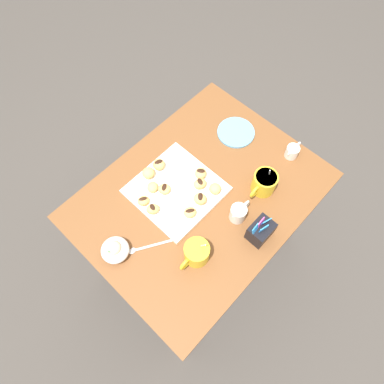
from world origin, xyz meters
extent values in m
plane|color=#423D38|center=(0.00, 0.00, 0.00)|extent=(8.00, 8.00, 0.00)
cube|color=brown|center=(0.00, 0.00, 0.72)|extent=(0.93, 0.72, 0.04)
cube|color=brown|center=(-0.41, -0.30, 0.35)|extent=(0.07, 0.07, 0.70)
cube|color=brown|center=(0.41, -0.30, 0.35)|extent=(0.07, 0.07, 0.70)
cube|color=brown|center=(-0.41, 0.30, 0.35)|extent=(0.07, 0.07, 0.70)
cube|color=brown|center=(0.41, 0.30, 0.35)|extent=(0.07, 0.07, 0.70)
cube|color=white|center=(0.05, -0.08, 0.74)|extent=(0.31, 0.31, 0.02)
cylinder|color=yellow|center=(-0.19, 0.16, 0.78)|extent=(0.09, 0.09, 0.09)
torus|color=yellow|center=(-0.13, 0.16, 0.79)|extent=(0.06, 0.01, 0.06)
cylinder|color=black|center=(-0.19, 0.16, 0.82)|extent=(0.08, 0.08, 0.01)
cylinder|color=silver|center=(-0.21, 0.16, 0.82)|extent=(0.04, 0.01, 0.12)
cylinder|color=yellow|center=(0.19, 0.16, 0.78)|extent=(0.09, 0.09, 0.09)
torus|color=yellow|center=(0.24, 0.16, 0.78)|extent=(0.06, 0.01, 0.06)
cylinder|color=black|center=(0.19, 0.16, 0.81)|extent=(0.08, 0.08, 0.01)
cylinder|color=silver|center=(0.17, 0.16, 0.81)|extent=(0.01, 0.05, 0.11)
cylinder|color=white|center=(-0.03, 0.17, 0.77)|extent=(0.06, 0.06, 0.07)
cone|color=white|center=(0.00, 0.17, 0.80)|extent=(0.02, 0.02, 0.02)
torus|color=white|center=(-0.07, 0.17, 0.78)|extent=(0.05, 0.01, 0.05)
cylinder|color=white|center=(-0.03, 0.17, 0.80)|extent=(0.05, 0.05, 0.01)
cube|color=black|center=(-0.03, 0.27, 0.78)|extent=(0.09, 0.07, 0.08)
cube|color=#2D84D1|center=(-0.02, 0.28, 0.83)|extent=(0.04, 0.01, 0.03)
cube|color=#2D84D1|center=(-0.05, 0.27, 0.83)|extent=(0.04, 0.02, 0.03)
cube|color=#EA4C93|center=(-0.03, 0.26, 0.83)|extent=(0.04, 0.01, 0.03)
cube|color=#2D84D1|center=(0.00, 0.26, 0.83)|extent=(0.04, 0.01, 0.03)
ellipsoid|color=white|center=(0.38, -0.06, 0.76)|extent=(0.10, 0.10, 0.06)
sphere|color=beige|center=(0.38, -0.06, 0.78)|extent=(0.06, 0.06, 0.06)
ellipsoid|color=green|center=(0.39, -0.06, 0.80)|extent=(0.03, 0.03, 0.01)
cylinder|color=white|center=(-0.39, 0.15, 0.76)|extent=(0.05, 0.05, 0.05)
cone|color=white|center=(-0.36, 0.15, 0.78)|extent=(0.02, 0.02, 0.02)
torus|color=white|center=(-0.43, 0.15, 0.77)|extent=(0.04, 0.01, 0.04)
cylinder|color=black|center=(-0.39, 0.15, 0.78)|extent=(0.04, 0.04, 0.01)
cylinder|color=#66A8DB|center=(-0.32, -0.09, 0.74)|extent=(0.16, 0.16, 0.01)
cube|color=silver|center=(0.27, 0.02, 0.74)|extent=(0.13, 0.08, 0.00)
ellipsoid|color=silver|center=(0.34, -0.02, 0.74)|extent=(0.03, 0.02, 0.01)
ellipsoid|color=#E5B260|center=(0.09, 0.03, 0.77)|extent=(0.06, 0.06, 0.03)
ellipsoid|color=black|center=(0.09, 0.03, 0.78)|extent=(0.04, 0.03, 0.00)
ellipsoid|color=#E5B260|center=(0.08, -0.20, 0.77)|extent=(0.07, 0.07, 0.04)
ellipsoid|color=#E5B260|center=(-0.05, 0.04, 0.77)|extent=(0.07, 0.07, 0.03)
ellipsoid|color=#E5B260|center=(0.18, -0.13, 0.77)|extent=(0.06, 0.06, 0.03)
ellipsoid|color=black|center=(0.18, -0.13, 0.78)|extent=(0.03, 0.03, 0.00)
ellipsoid|color=#E5B260|center=(0.09, -0.11, 0.77)|extent=(0.07, 0.07, 0.03)
ellipsoid|color=black|center=(0.09, -0.11, 0.78)|extent=(0.04, 0.03, 0.00)
ellipsoid|color=#E5B260|center=(0.03, 0.02, 0.77)|extent=(0.06, 0.06, 0.04)
ellipsoid|color=black|center=(0.03, 0.02, 0.79)|extent=(0.04, 0.03, 0.00)
ellipsoid|color=#E5B260|center=(0.18, -0.08, 0.77)|extent=(0.06, 0.06, 0.03)
ellipsoid|color=black|center=(0.18, -0.08, 0.79)|extent=(0.03, 0.03, 0.00)
ellipsoid|color=#E5B260|center=(0.11, -0.14, 0.77)|extent=(0.06, 0.06, 0.03)
ellipsoid|color=#E5B260|center=(-0.02, -0.02, 0.77)|extent=(0.07, 0.06, 0.03)
ellipsoid|color=black|center=(-0.02, -0.02, 0.79)|extent=(0.03, 0.03, 0.00)
ellipsoid|color=#E5B260|center=(0.03, -0.20, 0.77)|extent=(0.07, 0.07, 0.04)
ellipsoid|color=black|center=(0.03, -0.20, 0.79)|extent=(0.04, 0.03, 0.00)
ellipsoid|color=#E5B260|center=(-0.06, -0.05, 0.77)|extent=(0.07, 0.07, 0.04)
ellipsoid|color=black|center=(-0.06, -0.05, 0.79)|extent=(0.03, 0.04, 0.00)
camera|label=1|loc=(0.46, 0.39, 1.94)|focal=32.31mm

